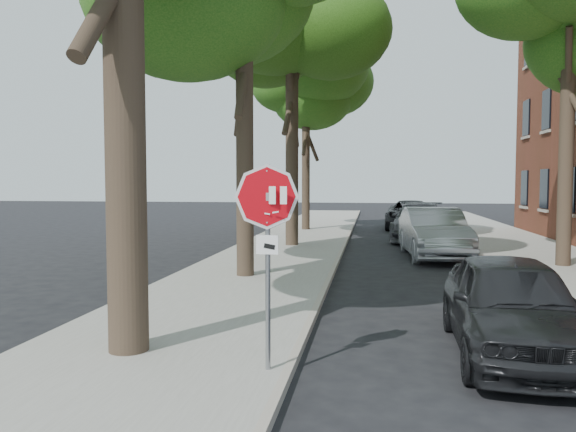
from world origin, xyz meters
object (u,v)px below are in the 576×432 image
at_px(car_b, 434,233).
at_px(tree_far, 306,87).
at_px(car_d, 410,215).
at_px(stop_sign, 267,226).
at_px(car_c, 420,222).
at_px(car_a, 512,305).
at_px(tree_mid_b, 292,34).
at_px(tree_right, 568,13).

bearing_deg(car_b, tree_far, 116.09).
bearing_deg(car_d, stop_sign, -94.35).
bearing_deg(car_d, car_c, -86.29).
bearing_deg(stop_sign, tree_far, 95.46).
relative_size(car_a, car_b, 0.86).
xyz_separation_m(tree_mid_b, car_c, (5.02, 3.39, -7.20)).
height_order(tree_far, car_b, tree_far).
bearing_deg(tree_far, car_a, -74.82).
xyz_separation_m(tree_mid_b, tree_far, (-0.30, 6.99, -0.78)).
relative_size(tree_mid_b, car_a, 2.43).
bearing_deg(car_b, stop_sign, -109.49).
xyz_separation_m(car_b, car_d, (0.00, 11.32, -0.07)).
height_order(car_a, car_d, car_d).
relative_size(tree_far, car_b, 1.87).
distance_m(car_a, car_c, 16.01).
xyz_separation_m(tree_far, car_a, (5.32, -19.61, -6.49)).
bearing_deg(stop_sign, tree_mid_b, 96.95).
bearing_deg(car_d, tree_mid_b, -115.02).
distance_m(stop_sign, car_b, 12.49).
distance_m(car_a, car_d, 21.79).
bearing_deg(tree_far, stop_sign, -84.54).
bearing_deg(car_b, car_c, 85.90).
xyz_separation_m(stop_sign, tree_right, (6.68, 10.14, 5.26)).
bearing_deg(tree_mid_b, car_a, -68.30).
distance_m(car_b, car_c, 5.55).
height_order(tree_right, car_c, tree_right).
relative_size(tree_mid_b, car_c, 1.88).
height_order(stop_sign, car_c, stop_sign).
bearing_deg(tree_mid_b, tree_right, -25.52).
bearing_deg(tree_right, car_a, -111.42).
bearing_deg(car_c, car_d, 96.25).
bearing_deg(tree_mid_b, stop_sign, -83.05).
distance_m(tree_right, car_c, 10.36).
xyz_separation_m(car_a, car_c, (0.00, 16.01, 0.07)).
xyz_separation_m(stop_sign, car_b, (3.30, 11.99, -1.13)).
distance_m(car_b, car_d, 11.32).
xyz_separation_m(tree_far, car_c, (5.32, -3.60, -6.41)).
relative_size(tree_right, car_b, 1.87).
distance_m(tree_right, car_b, 7.46).
relative_size(car_a, car_c, 0.77).
xyz_separation_m(stop_sign, tree_mid_b, (-1.72, 14.15, 6.05)).
bearing_deg(tree_mid_b, car_c, 34.02).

